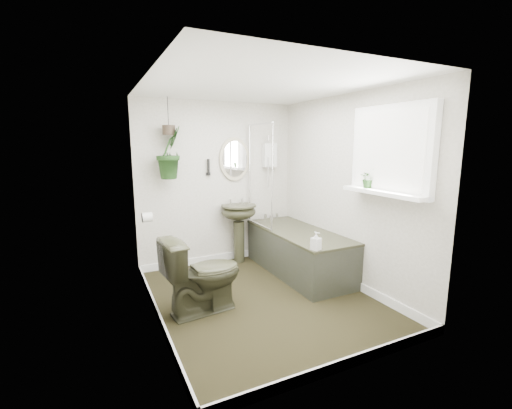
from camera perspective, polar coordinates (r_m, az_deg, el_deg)
name	(u,v)px	position (r m, az deg, el deg)	size (l,w,h in m)	color
floor	(262,299)	(4.01, 0.97, -15.44)	(2.30, 2.80, 0.02)	black
ceiling	(262,84)	(3.67, 1.08, 19.39)	(2.30, 2.80, 0.02)	white
wall_back	(218,184)	(4.95, -6.38, 3.45)	(2.30, 0.02, 2.30)	silver
wall_front	(352,225)	(2.51, 15.74, -3.38)	(2.30, 0.02, 2.30)	silver
wall_left	(150,206)	(3.31, -17.19, -0.24)	(0.02, 2.80, 2.30)	silver
wall_right	(347,191)	(4.31, 14.94, 2.18)	(0.02, 2.80, 2.30)	silver
skirting	(262,294)	(3.98, 0.97, -14.66)	(2.30, 2.80, 0.10)	white
bathtub	(298,251)	(4.68, 7.04, -7.76)	(0.72, 1.72, 0.58)	#303120
bath_screen	(260,176)	(4.73, 0.70, 4.79)	(0.04, 0.72, 1.40)	silver
shower_box	(269,155)	(5.18, 2.26, 8.23)	(0.20, 0.10, 0.35)	white
oval_mirror	(235,159)	(4.97, -3.56, 7.57)	(0.46, 0.03, 0.62)	#BFB592
wall_sconce	(209,167)	(4.83, -7.92, 6.23)	(0.04, 0.04, 0.22)	black
toilet_roll_holder	(147,217)	(4.05, -17.70, -2.05)	(0.11, 0.11, 0.11)	white
window_recess	(391,151)	(3.72, 21.56, 8.35)	(0.08, 1.00, 0.90)	white
window_sill	(383,193)	(3.70, 20.40, 1.87)	(0.18, 1.00, 0.04)	white
window_blinds	(388,151)	(3.68, 21.08, 8.37)	(0.01, 0.86, 0.76)	white
toilet	(203,274)	(3.61, -8.86, -11.35)	(0.45, 0.80, 0.81)	#303120
pedestal_sink	(239,233)	(5.02, -2.86, -4.80)	(0.50, 0.43, 0.86)	#303120
sill_plant	(369,178)	(3.87, 18.26, 4.21)	(0.19, 0.17, 0.21)	black
hanging_plant	(170,152)	(4.57, -14.19, 8.44)	(0.37, 0.30, 0.68)	black
soap_bottle	(316,241)	(3.78, 9.96, -6.00)	(0.09, 0.09, 0.20)	#362C2D
hanging_pot	(169,130)	(4.58, -14.34, 11.94)	(0.16, 0.16, 0.12)	#362A20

